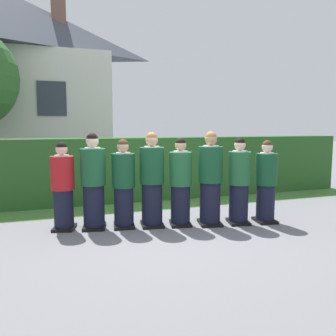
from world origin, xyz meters
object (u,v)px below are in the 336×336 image
object	(u,v)px
student_front_row_6	(239,183)
student_front_row_1	(93,183)
student_front_row_2	(124,186)
student_front_row_4	(180,184)
student_front_row_3	(152,182)
student_front_row_7	(266,184)
student_front_row_5	(210,181)
student_in_red_blazer	(63,188)

from	to	relation	value
student_front_row_6	student_front_row_1	bearing A→B (deg)	167.82
student_front_row_2	student_front_row_4	bearing A→B (deg)	-11.39
student_front_row_3	student_front_row_7	world-z (taller)	student_front_row_3
student_front_row_4	student_front_row_5	world-z (taller)	student_front_row_5
student_front_row_3	student_front_row_6	bearing A→B (deg)	-13.05
student_front_row_4	student_front_row_7	distance (m)	1.61
student_front_row_2	student_front_row_7	bearing A→B (deg)	-11.69
student_front_row_7	student_front_row_5	bearing A→B (deg)	169.62
student_in_red_blazer	student_front_row_3	distance (m)	1.54
student_front_row_3	student_front_row_5	distance (m)	1.06
student_front_row_6	student_front_row_7	bearing A→B (deg)	-9.30
student_front_row_6	student_in_red_blazer	bearing A→B (deg)	168.06
student_front_row_2	student_front_row_3	bearing A→B (deg)	-9.88
student_front_row_6	student_front_row_2	bearing A→B (deg)	167.71
student_front_row_1	student_front_row_5	size ratio (longest dim) A/B	0.99
student_front_row_1	student_front_row_3	distance (m)	1.03
student_front_row_3	student_front_row_1	bearing A→B (deg)	169.17
student_front_row_4	student_front_row_6	world-z (taller)	student_front_row_4
student_front_row_4	student_front_row_7	xyz separation A→B (m)	(1.58, -0.33, -0.02)
student_front_row_1	student_front_row_3	xyz separation A→B (m)	(1.01, -0.19, 0.01)
student_front_row_3	student_front_row_4	xyz separation A→B (m)	(0.50, -0.11, -0.05)
student_in_red_blazer	student_front_row_6	size ratio (longest dim) A/B	0.96
student_front_row_4	student_front_row_7	size ratio (longest dim) A/B	1.03
student_in_red_blazer	student_front_row_4	xyz separation A→B (m)	(2.02, -0.40, 0.03)
student_in_red_blazer	student_front_row_4	size ratio (longest dim) A/B	0.96
student_front_row_3	student_front_row_4	bearing A→B (deg)	-12.86
student_front_row_2	student_front_row_4	world-z (taller)	student_front_row_4
student_front_row_1	student_front_row_7	distance (m)	3.15
student_front_row_2	student_front_row_5	world-z (taller)	student_front_row_5
student_in_red_blazer	student_front_row_7	size ratio (longest dim) A/B	0.99
student_front_row_1	student_front_row_5	world-z (taller)	student_front_row_5
student_front_row_4	student_front_row_2	bearing A→B (deg)	168.61
student_front_row_1	student_front_row_7	size ratio (longest dim) A/B	1.09
student_in_red_blazer	student_front_row_3	world-z (taller)	student_front_row_3
student_front_row_3	student_front_row_7	bearing A→B (deg)	-12.12
student_front_row_6	student_front_row_5	bearing A→B (deg)	168.57
student_front_row_4	student_front_row_6	size ratio (longest dim) A/B	1.00
student_front_row_1	student_front_row_4	size ratio (longest dim) A/B	1.06
student_front_row_4	student_front_row_5	size ratio (longest dim) A/B	0.93
student_in_red_blazer	student_front_row_1	bearing A→B (deg)	-10.73
student_front_row_6	student_front_row_4	bearing A→B (deg)	166.86
student_front_row_5	student_front_row_3	bearing A→B (deg)	166.12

